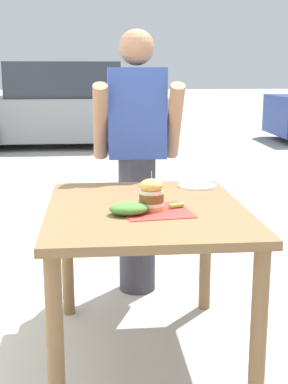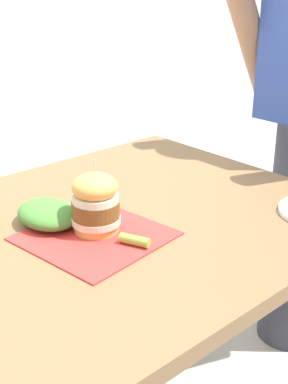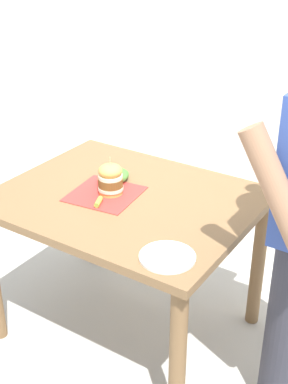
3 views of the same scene
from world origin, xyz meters
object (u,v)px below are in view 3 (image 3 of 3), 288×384
object	(u,v)px
patio_table	(127,218)
sandwich	(110,179)
side_salad	(113,176)
pickle_spear	(98,202)
side_plate_with_forks	(167,257)

from	to	relation	value
patio_table	sandwich	distance (m)	0.21
patio_table	sandwich	world-z (taller)	sandwich
side_salad	pickle_spear	bearing A→B (deg)	20.19
pickle_spear	side_plate_with_forks	distance (m)	0.52
sandwich	side_salad	distance (m)	0.14
patio_table	side_plate_with_forks	xyz separation A→B (m)	(0.34, 0.43, 0.12)
pickle_spear	patio_table	bearing A→B (deg)	158.14
side_plate_with_forks	side_salad	xyz separation A→B (m)	(-0.43, -0.57, 0.02)
pickle_spear	side_salad	size ratio (longest dim) A/B	0.41
sandwich	side_plate_with_forks	size ratio (longest dim) A/B	0.84
sandwich	side_plate_with_forks	xyz separation A→B (m)	(0.32, 0.50, -0.07)
pickle_spear	side_salad	distance (m)	0.25
sandwich	pickle_spear	bearing A→B (deg)	9.02
pickle_spear	side_plate_with_forks	size ratio (longest dim) A/B	0.33
pickle_spear	side_plate_with_forks	world-z (taller)	pickle_spear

